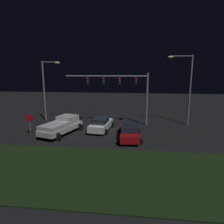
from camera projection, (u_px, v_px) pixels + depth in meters
ground_plane at (103, 130)px, 23.08m from camera, size 80.00×80.00×0.00m
grass_median at (81, 171)px, 13.64m from camera, size 23.59×7.96×0.10m
pickup_truck at (62, 125)px, 21.73m from camera, size 3.92×5.75×1.80m
car_sedan at (129, 132)px, 19.92m from camera, size 2.66×4.50×1.51m
car_sedan_far at (101, 124)px, 22.92m from camera, size 2.83×4.59×1.51m
traffic_signal_gantry at (120, 85)px, 24.74m from camera, size 10.32×0.56×6.50m
street_lamp_left at (47, 84)px, 26.64m from camera, size 2.49×0.44×8.01m
street_lamp_right at (186, 82)px, 24.57m from camera, size 3.02×0.44×8.62m
stop_sign at (30, 121)px, 21.22m from camera, size 0.76×0.08×2.23m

